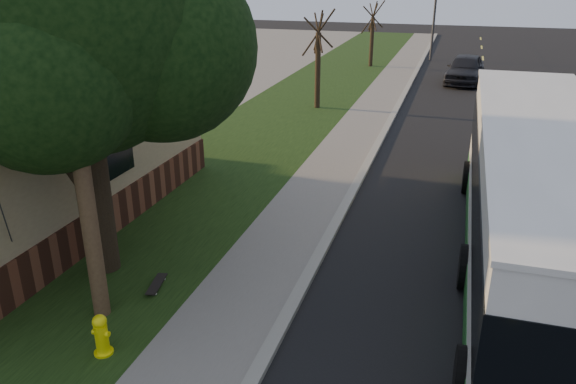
# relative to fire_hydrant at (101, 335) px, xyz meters

# --- Properties ---
(road) EXTENTS (8.00, 80.00, 0.01)m
(road) POSITION_rel_fire_hydrant_xyz_m (6.60, 10.00, -0.43)
(road) COLOR black
(road) RESTS_ON ground
(curb) EXTENTS (0.25, 80.00, 0.12)m
(curb) POSITION_rel_fire_hydrant_xyz_m (2.60, 10.00, -0.37)
(curb) COLOR gray
(curb) RESTS_ON ground
(sidewalk) EXTENTS (2.00, 80.00, 0.08)m
(sidewalk) POSITION_rel_fire_hydrant_xyz_m (1.60, 10.00, -0.39)
(sidewalk) COLOR slate
(sidewalk) RESTS_ON ground
(grass_verge) EXTENTS (5.00, 80.00, 0.07)m
(grass_verge) POSITION_rel_fire_hydrant_xyz_m (-1.90, 10.00, -0.40)
(grass_verge) COLOR black
(grass_verge) RESTS_ON ground
(fire_hydrant) EXTENTS (0.32, 0.32, 0.74)m
(fire_hydrant) POSITION_rel_fire_hydrant_xyz_m (0.00, 0.00, 0.00)
(fire_hydrant) COLOR #FAEF0D
(fire_hydrant) RESTS_ON grass_verge
(utility_pole) EXTENTS (2.86, 3.21, 9.07)m
(utility_pole) POSITION_rel_fire_hydrant_xyz_m (-0.71, 0.99, 4.20)
(utility_pole) COLOR #473321
(utility_pole) RESTS_ON ground
(leafy_tree) EXTENTS (6.30, 6.00, 7.80)m
(leafy_tree) POSITION_rel_fire_hydrant_xyz_m (-1.57, 2.65, 4.73)
(leafy_tree) COLOR black
(leafy_tree) RESTS_ON grass_verge
(bare_tree_near) EXTENTS (1.38, 1.21, 4.31)m
(bare_tree_near) POSITION_rel_fire_hydrant_xyz_m (-0.90, 18.00, 1.72)
(bare_tree_near) COLOR black
(bare_tree_near) RESTS_ON grass_verge
(bare_tree_far) EXTENTS (1.38, 1.21, 4.03)m
(bare_tree_far) POSITION_rel_fire_hydrant_xyz_m (-0.40, 30.00, 1.57)
(bare_tree_far) COLOR black
(bare_tree_far) RESTS_ON grass_verge
(traffic_signal) EXTENTS (0.18, 0.22, 5.50)m
(traffic_signal) POSITION_rel_fire_hydrant_xyz_m (3.10, 34.00, 2.73)
(traffic_signal) COLOR #2D2D30
(traffic_signal) RESTS_ON ground
(transit_bus) EXTENTS (2.77, 11.99, 3.24)m
(transit_bus) POSITION_rel_fire_hydrant_xyz_m (6.96, 5.01, 1.30)
(transit_bus) COLOR silver
(transit_bus) RESTS_ON ground
(skateboard_main) EXTENTS (0.36, 0.84, 0.08)m
(skateboard_main) POSITION_rel_fire_hydrant_xyz_m (-0.20, 2.12, -0.31)
(skateboard_main) COLOR black
(skateboard_main) RESTS_ON grass_verge
(dumpster) EXTENTS (1.85, 1.63, 1.37)m
(dumpster) POSITION_rel_fire_hydrant_xyz_m (-6.08, 9.16, 0.30)
(dumpster) COLOR black
(dumpster) RESTS_ON building_lot
(distant_car) EXTENTS (2.28, 4.73, 1.56)m
(distant_car) POSITION_rel_fire_hydrant_xyz_m (5.41, 26.30, 0.35)
(distant_car) COLOR black
(distant_car) RESTS_ON ground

